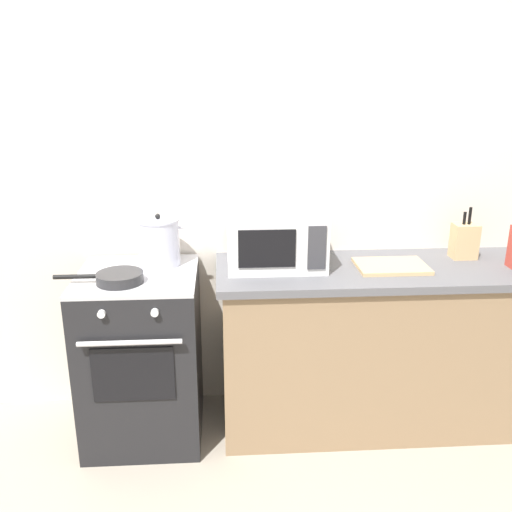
{
  "coord_description": "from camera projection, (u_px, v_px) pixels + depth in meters",
  "views": [
    {
      "loc": [
        0.08,
        -2.04,
        1.87
      ],
      "look_at": [
        0.25,
        0.6,
        1.0
      ],
      "focal_mm": 38.67,
      "sensor_mm": 36.0,
      "label": 1
    }
  ],
  "objects": [
    {
      "name": "frying_pan",
      "position": [
        118.0,
        278.0,
        2.65
      ],
      "size": [
        0.43,
        0.23,
        0.05
      ],
      "color": "#28282B",
      "rests_on": "stove"
    },
    {
      "name": "cutting_board",
      "position": [
        391.0,
        266.0,
        2.85
      ],
      "size": [
        0.36,
        0.26,
        0.02
      ],
      "primitive_type": "cube",
      "color": "tan",
      "rests_on": "countertop_right"
    },
    {
      "name": "countertop_right",
      "position": [
        379.0,
        271.0,
        2.88
      ],
      "size": [
        1.7,
        0.6,
        0.04
      ],
      "primitive_type": "cube",
      "color": "#59595E",
      "rests_on": "lower_cabinet_right"
    },
    {
      "name": "lower_cabinet_right",
      "position": [
        373.0,
        349.0,
        3.02
      ],
      "size": [
        1.64,
        0.56,
        0.88
      ],
      "primitive_type": "cube",
      "color": "#8C7051",
      "rests_on": "ground_plane"
    },
    {
      "name": "knife_block",
      "position": [
        464.0,
        241.0,
        2.99
      ],
      "size": [
        0.13,
        0.1,
        0.28
      ],
      "color": "tan",
      "rests_on": "countertop_right"
    },
    {
      "name": "ground_plane",
      "position": [
        209.0,
        506.0,
        2.51
      ],
      "size": [
        10.0,
        10.0,
        0.0
      ],
      "primitive_type": "plane",
      "color": "#9E9384"
    },
    {
      "name": "microwave",
      "position": [
        276.0,
        238.0,
        2.85
      ],
      "size": [
        0.5,
        0.37,
        0.3
      ],
      "color": "white",
      "rests_on": "countertop_right"
    },
    {
      "name": "stock_pot",
      "position": [
        159.0,
        242.0,
        2.87
      ],
      "size": [
        0.3,
        0.22,
        0.28
      ],
      "color": "silver",
      "rests_on": "stove"
    },
    {
      "name": "back_wall",
      "position": [
        260.0,
        193.0,
        3.06
      ],
      "size": [
        4.4,
        0.1,
        2.5
      ],
      "primitive_type": "cube",
      "color": "silver",
      "rests_on": "ground_plane"
    },
    {
      "name": "stove",
      "position": [
        142.0,
        355.0,
        2.92
      ],
      "size": [
        0.6,
        0.64,
        0.92
      ],
      "color": "black",
      "rests_on": "ground_plane"
    }
  ]
}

